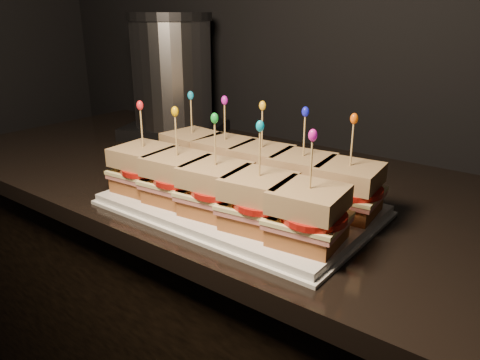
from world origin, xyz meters
The scene contains 77 objects.
granite_slab centered at (-0.62, 1.69, 0.89)m, with size 2.35×0.65×0.03m, color black.
platter centered at (-0.94, 1.55, 0.92)m, with size 0.44×0.28×0.02m, color white.
platter_rim centered at (-0.94, 1.55, 0.91)m, with size 0.46×0.29×0.01m, color white.
sandwich_0_bread_bot centered at (-1.11, 1.61, 0.94)m, with size 0.09×0.09×0.03m, color brown.
sandwich_0_ham centered at (-1.11, 1.61, 0.96)m, with size 0.10×0.10×0.01m, color #BF695F.
sandwich_0_cheese centered at (-1.11, 1.61, 0.96)m, with size 0.10×0.10×0.01m, color #F8EC9E.
sandwich_0_tomato centered at (-1.10, 1.60, 0.97)m, with size 0.09×0.09×0.01m, color #B61710.
sandwich_0_bread_top centered at (-1.11, 1.61, 0.99)m, with size 0.09×0.09×0.03m, color brown.
sandwich_0_pick centered at (-1.11, 1.61, 1.04)m, with size 0.00×0.00×0.09m, color tan.
sandwich_0_frill centered at (-1.11, 1.61, 1.08)m, with size 0.01×0.01×0.02m, color #138FB4.
sandwich_1_bread_bot centered at (-1.02, 1.61, 0.94)m, with size 0.09×0.09×0.03m, color brown.
sandwich_1_ham centered at (-1.02, 1.61, 0.96)m, with size 0.10×0.10×0.01m, color #BF695F.
sandwich_1_cheese centered at (-1.02, 1.61, 0.96)m, with size 0.10×0.10×0.01m, color #F8EC9E.
sandwich_1_tomato centered at (-1.01, 1.60, 0.97)m, with size 0.09×0.09×0.01m, color #B61710.
sandwich_1_bread_top centered at (-1.02, 1.61, 0.99)m, with size 0.09×0.09×0.03m, color brown.
sandwich_1_pick centered at (-1.02, 1.61, 1.04)m, with size 0.00×0.00×0.09m, color tan.
sandwich_1_frill centered at (-1.02, 1.61, 1.08)m, with size 0.01×0.01×0.02m, color #C91AB7.
sandwich_2_bread_bot centered at (-0.94, 1.61, 0.94)m, with size 0.09×0.09×0.03m, color brown.
sandwich_2_ham centered at (-0.94, 1.61, 0.96)m, with size 0.10×0.10×0.01m, color #BF695F.
sandwich_2_cheese centered at (-0.94, 1.61, 0.96)m, with size 0.10×0.10×0.01m, color #F8EC9E.
sandwich_2_tomato centered at (-0.93, 1.60, 0.97)m, with size 0.09×0.09×0.01m, color #B61710.
sandwich_2_bread_top centered at (-0.94, 1.61, 0.99)m, with size 0.09×0.09×0.03m, color brown.
sandwich_2_pick centered at (-0.94, 1.61, 1.04)m, with size 0.00×0.00×0.09m, color tan.
sandwich_2_frill centered at (-0.94, 1.61, 1.08)m, with size 0.01×0.01×0.02m, color yellow.
sandwich_3_bread_bot centered at (-0.85, 1.61, 0.94)m, with size 0.09×0.09×0.03m, color brown.
sandwich_3_ham centered at (-0.85, 1.61, 0.96)m, with size 0.10×0.10×0.01m, color #BF695F.
sandwich_3_cheese centered at (-0.85, 1.61, 0.96)m, with size 0.10×0.10×0.01m, color #F8EC9E.
sandwich_3_tomato centered at (-0.84, 1.60, 0.97)m, with size 0.09×0.09×0.01m, color #B61710.
sandwich_3_bread_top centered at (-0.85, 1.61, 0.99)m, with size 0.09×0.09×0.03m, color brown.
sandwich_3_pick centered at (-0.85, 1.61, 1.04)m, with size 0.00×0.00×0.09m, color tan.
sandwich_3_frill centered at (-0.85, 1.61, 1.08)m, with size 0.01×0.01×0.02m, color #171AE1.
sandwich_4_bread_bot centered at (-0.77, 1.61, 0.94)m, with size 0.09×0.09×0.03m, color brown.
sandwich_4_ham centered at (-0.77, 1.61, 0.96)m, with size 0.10×0.10×0.01m, color #BF695F.
sandwich_4_cheese centered at (-0.77, 1.61, 0.96)m, with size 0.10×0.10×0.01m, color #F8EC9E.
sandwich_4_tomato centered at (-0.76, 1.60, 0.97)m, with size 0.09×0.09×0.01m, color #B61710.
sandwich_4_bread_top centered at (-0.77, 1.61, 0.99)m, with size 0.09×0.09×0.03m, color brown.
sandwich_4_pick centered at (-0.77, 1.61, 1.04)m, with size 0.00×0.00×0.09m, color tan.
sandwich_4_frill centered at (-0.77, 1.61, 1.08)m, with size 0.01×0.01×0.02m, color #F35A0B.
sandwich_5_bread_bot centered at (-1.11, 1.48, 0.94)m, with size 0.09×0.09×0.03m, color brown.
sandwich_5_ham centered at (-1.11, 1.48, 0.96)m, with size 0.10×0.10×0.01m, color #BF695F.
sandwich_5_cheese centered at (-1.11, 1.48, 0.96)m, with size 0.10×0.10×0.01m, color #F8EC9E.
sandwich_5_tomato centered at (-1.10, 1.48, 0.97)m, with size 0.09×0.09×0.01m, color #B61710.
sandwich_5_bread_top centered at (-1.11, 1.48, 0.99)m, with size 0.09×0.09×0.03m, color brown.
sandwich_5_pick centered at (-1.11, 1.48, 1.04)m, with size 0.00×0.00×0.09m, color tan.
sandwich_5_frill centered at (-1.11, 1.48, 1.08)m, with size 0.01×0.01×0.02m, color red.
sandwich_6_bread_bot centered at (-1.02, 1.48, 0.94)m, with size 0.09×0.09×0.03m, color brown.
sandwich_6_ham centered at (-1.02, 1.48, 0.96)m, with size 0.10×0.10×0.01m, color #BF695F.
sandwich_6_cheese centered at (-1.02, 1.48, 0.96)m, with size 0.10×0.10×0.01m, color #F8EC9E.
sandwich_6_tomato centered at (-1.01, 1.48, 0.97)m, with size 0.09×0.09×0.01m, color #B61710.
sandwich_6_bread_top centered at (-1.02, 1.48, 0.99)m, with size 0.09×0.09×0.03m, color brown.
sandwich_6_pick centered at (-1.02, 1.48, 1.04)m, with size 0.00×0.00×0.09m, color tan.
sandwich_6_frill centered at (-1.02, 1.48, 1.08)m, with size 0.01×0.01×0.02m, color #F2B204.
sandwich_7_bread_bot centered at (-0.94, 1.48, 0.94)m, with size 0.09×0.09×0.03m, color brown.
sandwich_7_ham centered at (-0.94, 1.48, 0.96)m, with size 0.10×0.10×0.01m, color #BF695F.
sandwich_7_cheese centered at (-0.94, 1.48, 0.96)m, with size 0.10×0.10×0.01m, color #F8EC9E.
sandwich_7_tomato centered at (-0.93, 1.48, 0.97)m, with size 0.09×0.09×0.01m, color #B61710.
sandwich_7_bread_top centered at (-0.94, 1.48, 0.99)m, with size 0.09×0.09×0.03m, color brown.
sandwich_7_pick centered at (-0.94, 1.48, 1.04)m, with size 0.00×0.00×0.09m, color tan.
sandwich_7_frill centered at (-0.94, 1.48, 1.08)m, with size 0.01×0.01×0.02m, color green.
sandwich_8_bread_bot centered at (-0.85, 1.48, 0.94)m, with size 0.09×0.09×0.03m, color brown.
sandwich_8_ham centered at (-0.85, 1.48, 0.96)m, with size 0.10×0.10×0.01m, color #BF695F.
sandwich_8_cheese centered at (-0.85, 1.48, 0.96)m, with size 0.10×0.10×0.01m, color #F8EC9E.
sandwich_8_tomato centered at (-0.84, 1.48, 0.97)m, with size 0.09×0.09×0.01m, color #B61710.
sandwich_8_bread_top centered at (-0.85, 1.48, 0.99)m, with size 0.09×0.09×0.03m, color brown.
sandwich_8_pick centered at (-0.85, 1.48, 1.04)m, with size 0.00×0.00×0.09m, color tan.
sandwich_8_frill centered at (-0.85, 1.48, 1.08)m, with size 0.01×0.01×0.02m, color #0596B6.
sandwich_9_bread_bot centered at (-0.77, 1.48, 0.94)m, with size 0.09×0.09×0.03m, color brown.
sandwich_9_ham centered at (-0.77, 1.48, 0.96)m, with size 0.10×0.10×0.01m, color #BF695F.
sandwich_9_cheese centered at (-0.77, 1.48, 0.96)m, with size 0.10×0.10×0.01m, color #F8EC9E.
sandwich_9_tomato centered at (-0.76, 1.48, 0.97)m, with size 0.09×0.09×0.01m, color #B61710.
sandwich_9_bread_top centered at (-0.77, 1.48, 0.99)m, with size 0.09×0.09×0.03m, color brown.
sandwich_9_pick centered at (-0.77, 1.48, 1.04)m, with size 0.00×0.00×0.09m, color tan.
sandwich_9_frill centered at (-0.77, 1.48, 1.08)m, with size 0.01×0.01×0.02m, color #D4189E.
appliance_base centered at (-1.40, 1.85, 0.92)m, with size 0.25×0.21×0.03m, color #262628.
appliance_body centered at (-1.40, 1.85, 1.08)m, with size 0.21×0.21×0.27m, color silver.
appliance_lid centered at (-1.40, 1.85, 1.22)m, with size 0.22×0.22×0.02m, color #262628.
appliance centered at (-1.40, 1.85, 1.07)m, with size 0.25×0.21×0.32m, color silver, non-canonical shape.
Camera 1 is at (-0.48, 0.95, 1.24)m, focal length 35.00 mm.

